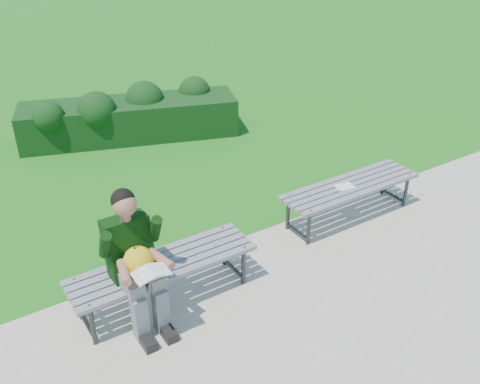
# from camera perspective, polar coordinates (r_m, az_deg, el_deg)

# --- Properties ---
(ground) EXTENTS (80.00, 80.00, 0.00)m
(ground) POSITION_cam_1_polar(r_m,az_deg,el_deg) (6.14, -0.97, -5.44)
(ground) COLOR #327925
(ground) RESTS_ON ground
(walkway) EXTENTS (30.00, 3.50, 0.02)m
(walkway) POSITION_cam_1_polar(r_m,az_deg,el_deg) (5.07, 9.88, -14.85)
(walkway) COLOR beige
(walkway) RESTS_ON ground
(hedge) EXTENTS (3.49, 1.89, 0.88)m
(hedge) POSITION_cam_1_polar(r_m,az_deg,el_deg) (8.83, -11.72, 8.05)
(hedge) COLOR #123615
(hedge) RESTS_ON ground
(bench_left) EXTENTS (1.80, 0.50, 0.46)m
(bench_left) POSITION_cam_1_polar(r_m,az_deg,el_deg) (5.14, -8.17, -7.96)
(bench_left) COLOR gray
(bench_left) RESTS_ON walkway
(bench_right) EXTENTS (1.80, 0.50, 0.46)m
(bench_right) POSITION_cam_1_polar(r_m,az_deg,el_deg) (6.51, 11.71, 0.37)
(bench_right) COLOR gray
(bench_right) RESTS_ON walkway
(seated_boy) EXTENTS (0.56, 0.76, 1.31)m
(seated_boy) POSITION_cam_1_polar(r_m,az_deg,el_deg) (4.80, -11.16, -6.84)
(seated_boy) COLOR slate
(seated_boy) RESTS_ON walkway
(paper_sheet) EXTENTS (0.24, 0.19, 0.01)m
(paper_sheet) POSITION_cam_1_polar(r_m,az_deg,el_deg) (6.42, 11.11, 0.58)
(paper_sheet) COLOR white
(paper_sheet) RESTS_ON bench_right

